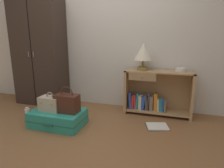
% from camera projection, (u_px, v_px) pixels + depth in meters
% --- Properties ---
extents(ground_plane, '(9.00, 9.00, 0.00)m').
position_uv_depth(ground_plane, '(72.00, 143.00, 2.31)').
color(ground_plane, brown).
extents(back_wall, '(6.40, 0.10, 2.60)m').
position_uv_depth(back_wall, '(110.00, 34.00, 3.40)').
color(back_wall, beige).
rests_on(back_wall, ground_plane).
extents(wardrobe, '(0.93, 0.47, 1.91)m').
position_uv_depth(wardrobe, '(40.00, 53.00, 3.57)').
color(wardrobe, '#33261E').
rests_on(wardrobe, ground_plane).
extents(bookshelf, '(1.07, 0.36, 0.72)m').
position_uv_depth(bookshelf, '(155.00, 93.00, 3.16)').
color(bookshelf, tan).
rests_on(bookshelf, ground_plane).
extents(table_lamp, '(0.30, 0.30, 0.43)m').
position_uv_depth(table_lamp, '(143.00, 53.00, 3.07)').
color(table_lamp, olive).
rests_on(table_lamp, bookshelf).
extents(bowl, '(0.16, 0.16, 0.06)m').
position_uv_depth(bowl, '(181.00, 70.00, 2.98)').
color(bowl, silver).
rests_on(bowl, bookshelf).
extents(suitcase_large, '(0.75, 0.50, 0.22)m').
position_uv_depth(suitcase_large, '(58.00, 118.00, 2.76)').
color(suitcase_large, teal).
rests_on(suitcase_large, ground_plane).
extents(train_case, '(0.30, 0.20, 0.28)m').
position_uv_depth(train_case, '(50.00, 104.00, 2.72)').
color(train_case, '#B7A88E').
rests_on(train_case, suitcase_large).
extents(handbag, '(0.33, 0.19, 0.37)m').
position_uv_depth(handbag, '(67.00, 103.00, 2.67)').
color(handbag, '#472319').
rests_on(handbag, suitcase_large).
extents(bottle, '(0.07, 0.07, 0.20)m').
position_uv_depth(bottle, '(28.00, 114.00, 2.94)').
color(bottle, white).
rests_on(bottle, ground_plane).
extents(open_book_on_floor, '(0.37, 0.34, 0.02)m').
position_uv_depth(open_book_on_floor, '(157.00, 127.00, 2.72)').
color(open_book_on_floor, white).
rests_on(open_book_on_floor, ground_plane).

